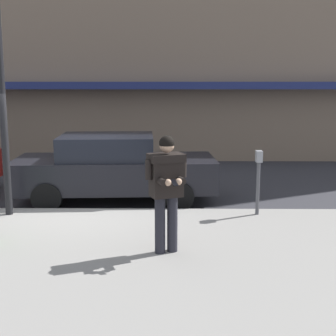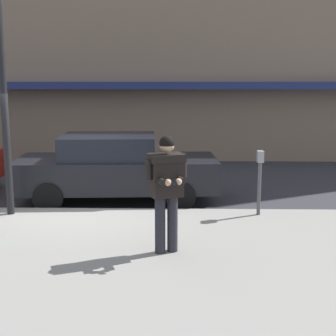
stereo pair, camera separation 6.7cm
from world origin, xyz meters
name	(u,v)px [view 1 (the left image)]	position (x,y,z in m)	size (l,w,h in m)	color
ground_plane	(76,212)	(0.00, 0.00, 0.00)	(80.00, 80.00, 0.00)	#333338
sidewalk	(103,260)	(1.00, -2.85, 0.07)	(32.00, 5.30, 0.14)	gray
curb_paint_line	(123,211)	(1.00, 0.05, 0.00)	(28.00, 0.12, 0.01)	silver
parked_sedan_mid	(114,168)	(0.70, 0.90, 0.79)	(4.60, 2.13, 1.54)	black
man_texting_on_phone	(166,182)	(1.96, -2.71, 1.25)	(0.61, 0.65, 1.81)	#23232B
street_lamp_post	(0,59)	(-1.18, -0.65, 3.14)	(0.36, 0.36, 4.88)	black
parking_meter	(258,173)	(3.72, -0.60, 0.97)	(0.12, 0.18, 1.27)	#4C4C51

